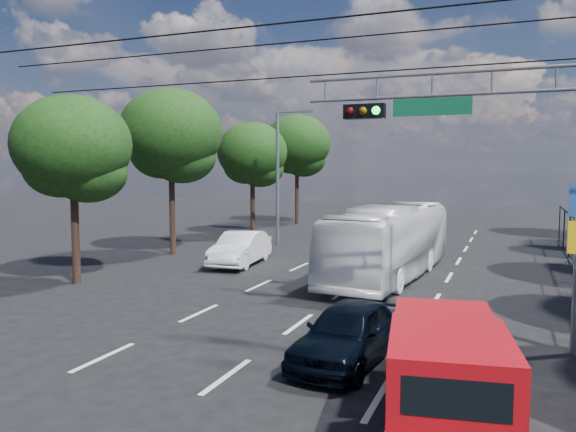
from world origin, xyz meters
The scene contains 12 objects.
lane_markings centered at (0.00, 14.00, 0.01)m, with size 6.12×38.00×0.01m.
signal_mast centered at (5.28, 7.99, 5.24)m, with size 6.43×0.39×9.50m.
streetlight_left centered at (-6.33, 22.00, 3.94)m, with size 2.09×0.22×7.08m.
utility_wires centered at (0.00, 8.83, 7.23)m, with size 22.00×5.04×0.74m.
tree_left_b centered at (-9.18, 10.02, 4.58)m, with size 4.08×4.08×6.63m.
tree_left_c centered at (-9.78, 17.02, 5.40)m, with size 4.80×4.80×7.80m.
tree_left_d centered at (-9.38, 25.02, 4.72)m, with size 4.20×4.20×6.83m.
tree_left_e centered at (-9.58, 33.02, 5.53)m, with size 4.92×4.92×7.99m.
red_pickup centered at (4.21, 3.36, 0.93)m, with size 2.41×4.88×1.75m.
navy_hatchback centered at (2.00, 5.67, 0.64)m, with size 1.51×3.75×1.28m, color black.
white_bus centered at (0.93, 15.13, 1.35)m, with size 2.28×9.72×2.71m, color silver.
white_van centered at (-5.50, 15.57, 0.70)m, with size 1.47×4.22×1.39m, color white.
Camera 1 is at (5.10, -5.48, 4.07)m, focal length 35.00 mm.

